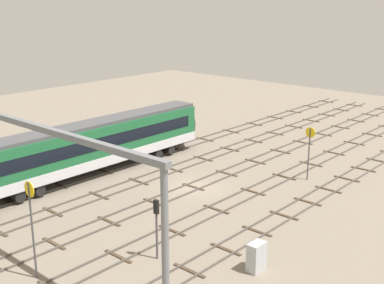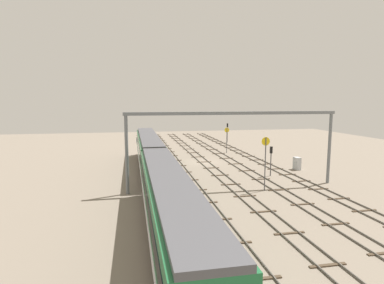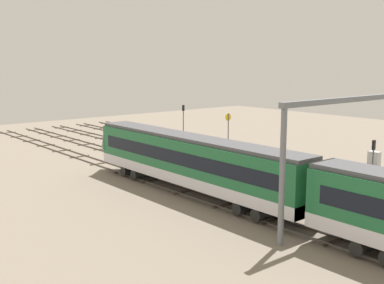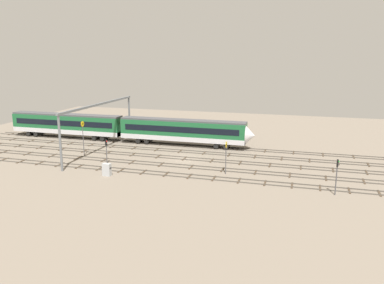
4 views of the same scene
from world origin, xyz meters
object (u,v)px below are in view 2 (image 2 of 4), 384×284
Objects in this scene: signal_light_trackside_departure at (227,130)px; relay_cabinet at (297,163)px; overhead_gantry at (235,128)px; speed_sign_near_foreground at (227,136)px; train at (155,168)px; signal_light_trackside_approach at (271,157)px; speed_sign_mid_trackside at (265,157)px.

signal_light_trackside_departure is 2.53× the size of relay_cabinet.
overhead_gantry is at bearing 163.71° from signal_light_trackside_departure.
relay_cabinet is (-16.11, -5.55, -2.25)m from speed_sign_near_foreground.
train is 28.16× the size of relay_cabinet.
train is 42.95m from signal_light_trackside_departure.
signal_light_trackside_approach is 6.38m from relay_cabinet.
overhead_gantry is 6.18× the size of signal_light_trackside_approach.
speed_sign_near_foreground is 25.49m from speed_sign_mid_trackside.
train is 10.46× the size of speed_sign_near_foreground.
speed_sign_mid_trackside is 40.81m from signal_light_trackside_departure.
train reaches higher than signal_light_trackside_departure.
overhead_gantry is at bearing 60.71° from speed_sign_mid_trackside.
signal_light_trackside_approach is 0.87× the size of signal_light_trackside_departure.
speed_sign_mid_trackside reaches higher than train.
overhead_gantry reaches higher than speed_sign_mid_trackside.
train is 2.08× the size of overhead_gantry.
speed_sign_mid_trackside is 1.31× the size of signal_light_trackside_departure.
signal_light_trackside_approach is at bearing 172.21° from signal_light_trackside_departure.
relay_cabinet is (7.47, -12.01, -5.91)m from overhead_gantry.
train is at bearing 87.79° from overhead_gantry.
speed_sign_mid_trackside is 3.33× the size of relay_cabinet.
signal_light_trackside_approach is at bearing -55.09° from overhead_gantry.
signal_light_trackside_approach is at bearing -179.65° from speed_sign_near_foreground.
speed_sign_mid_trackside is at bearing 168.36° from signal_light_trackside_departure.
overhead_gantry is 4.52m from speed_sign_mid_trackside.
speed_sign_near_foreground is (23.58, -6.46, -3.66)m from overhead_gantry.
overhead_gantry reaches higher than speed_sign_near_foreground.
train is 16.05m from signal_light_trackside_approach.
relay_cabinet is at bearing -178.48° from signal_light_trackside_departure.
overhead_gantry is at bearing -92.21° from train.
speed_sign_near_foreground reaches higher than relay_cabinet.
train is at bearing 146.53° from speed_sign_near_foreground.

